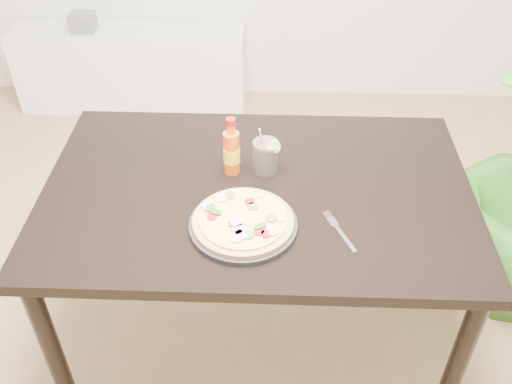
{
  "coord_description": "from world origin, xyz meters",
  "views": [
    {
      "loc": [
        0.1,
        -1.15,
        1.92
      ],
      "look_at": [
        0.05,
        0.18,
        0.83
      ],
      "focal_mm": 40.0,
      "sensor_mm": 36.0,
      "label": 1
    }
  ],
  "objects_px": {
    "dining_table": "(257,207)",
    "plate": "(243,225)",
    "fork": "(339,230)",
    "hot_sauce_bottle": "(232,151)",
    "media_console": "(132,68)",
    "cola_cup": "(265,157)",
    "pizza": "(243,220)"
  },
  "relations": [
    {
      "from": "plate",
      "to": "hot_sauce_bottle",
      "type": "relative_size",
      "value": 1.56
    },
    {
      "from": "plate",
      "to": "pizza",
      "type": "height_order",
      "value": "pizza"
    },
    {
      "from": "pizza",
      "to": "cola_cup",
      "type": "distance_m",
      "value": 0.3
    },
    {
      "from": "fork",
      "to": "pizza",
      "type": "bearing_deg",
      "value": 155.08
    },
    {
      "from": "plate",
      "to": "media_console",
      "type": "height_order",
      "value": "plate"
    },
    {
      "from": "pizza",
      "to": "hot_sauce_bottle",
      "type": "bearing_deg",
      "value": 100.74
    },
    {
      "from": "plate",
      "to": "cola_cup",
      "type": "bearing_deg",
      "value": 78.39
    },
    {
      "from": "plate",
      "to": "cola_cup",
      "type": "xyz_separation_m",
      "value": [
        0.06,
        0.29,
        0.05
      ]
    },
    {
      "from": "cola_cup",
      "to": "fork",
      "type": "bearing_deg",
      "value": -52.33
    },
    {
      "from": "dining_table",
      "to": "media_console",
      "type": "relative_size",
      "value": 1.0
    },
    {
      "from": "fork",
      "to": "hot_sauce_bottle",
      "type": "bearing_deg",
      "value": 116.65
    },
    {
      "from": "pizza",
      "to": "dining_table",
      "type": "bearing_deg",
      "value": 79.3
    },
    {
      "from": "plate",
      "to": "cola_cup",
      "type": "relative_size",
      "value": 1.86
    },
    {
      "from": "fork",
      "to": "media_console",
      "type": "relative_size",
      "value": 0.13
    },
    {
      "from": "pizza",
      "to": "media_console",
      "type": "distance_m",
      "value": 2.19
    },
    {
      "from": "cola_cup",
      "to": "media_console",
      "type": "distance_m",
      "value": 1.97
    },
    {
      "from": "cola_cup",
      "to": "fork",
      "type": "xyz_separation_m",
      "value": [
        0.23,
        -0.29,
        -0.05
      ]
    },
    {
      "from": "plate",
      "to": "cola_cup",
      "type": "distance_m",
      "value": 0.3
    },
    {
      "from": "dining_table",
      "to": "plate",
      "type": "relative_size",
      "value": 4.3
    },
    {
      "from": "hot_sauce_bottle",
      "to": "cola_cup",
      "type": "distance_m",
      "value": 0.12
    },
    {
      "from": "hot_sauce_bottle",
      "to": "fork",
      "type": "bearing_deg",
      "value": -39.54
    },
    {
      "from": "hot_sauce_bottle",
      "to": "cola_cup",
      "type": "height_order",
      "value": "hot_sauce_bottle"
    },
    {
      "from": "dining_table",
      "to": "pizza",
      "type": "relative_size",
      "value": 4.61
    },
    {
      "from": "plate",
      "to": "hot_sauce_bottle",
      "type": "xyz_separation_m",
      "value": [
        -0.05,
        0.27,
        0.07
      ]
    },
    {
      "from": "plate",
      "to": "fork",
      "type": "xyz_separation_m",
      "value": [
        0.29,
        -0.01,
        -0.01
      ]
    },
    {
      "from": "pizza",
      "to": "fork",
      "type": "height_order",
      "value": "pizza"
    },
    {
      "from": "media_console",
      "to": "pizza",
      "type": "bearing_deg",
      "value": -67.57
    },
    {
      "from": "fork",
      "to": "plate",
      "type": "bearing_deg",
      "value": 154.96
    },
    {
      "from": "hot_sauce_bottle",
      "to": "fork",
      "type": "height_order",
      "value": "hot_sauce_bottle"
    },
    {
      "from": "fork",
      "to": "media_console",
      "type": "distance_m",
      "value": 2.31
    },
    {
      "from": "cola_cup",
      "to": "plate",
      "type": "bearing_deg",
      "value": -101.61
    },
    {
      "from": "plate",
      "to": "fork",
      "type": "height_order",
      "value": "plate"
    }
  ]
}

